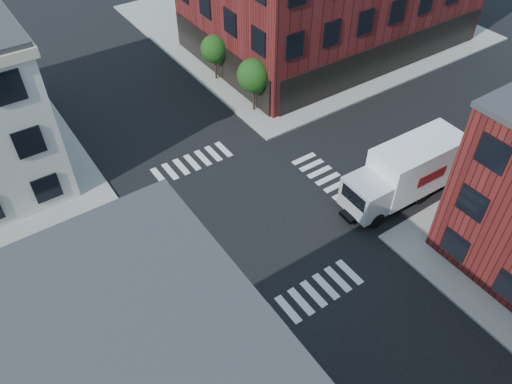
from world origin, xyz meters
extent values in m
plane|color=black|center=(0.00, 0.00, 0.00)|extent=(120.00, 120.00, 0.00)
cube|color=gray|center=(21.00, 21.00, 0.07)|extent=(30.00, 30.00, 0.15)
cylinder|color=black|center=(7.50, 10.00, 0.89)|extent=(0.18, 0.18, 1.47)
cylinder|color=black|center=(7.50, 10.00, 1.62)|extent=(0.12, 0.12, 1.47)
sphere|color=black|center=(7.50, 10.00, 3.30)|extent=(2.69, 2.69, 2.69)
sphere|color=black|center=(7.75, 9.90, 2.75)|extent=(1.85, 1.85, 1.85)
cylinder|color=black|center=(7.50, 16.00, 0.81)|extent=(0.18, 0.18, 1.33)
cylinder|color=black|center=(7.50, 16.00, 1.48)|extent=(0.12, 0.12, 1.33)
sphere|color=black|center=(7.50, 16.00, 3.00)|extent=(2.43, 2.43, 2.43)
sphere|color=black|center=(7.75, 15.90, 2.51)|extent=(1.67, 1.67, 1.67)
cylinder|color=black|center=(-6.80, -6.80, 2.30)|extent=(0.12, 0.12, 4.60)
cylinder|color=black|center=(-6.80, -6.80, 0.30)|extent=(0.28, 0.28, 0.30)
cube|color=#053819|center=(-6.25, -6.80, 3.15)|extent=(1.10, 0.03, 0.22)
cube|color=#053819|center=(-6.80, -6.25, 3.40)|extent=(0.03, 1.10, 0.22)
imported|color=black|center=(-6.45, -6.70, 3.90)|extent=(0.22, 0.18, 1.10)
imported|color=black|center=(-6.90, -6.45, 3.90)|extent=(0.18, 0.22, 1.10)
cube|color=white|center=(10.76, -4.07, 2.33)|extent=(6.50, 2.94, 3.44)
cube|color=maroon|center=(10.72, -5.48, 2.33)|extent=(2.44, 0.11, 0.78)
cube|color=maroon|center=(10.80, -2.66, 2.33)|extent=(2.44, 0.11, 0.78)
cube|color=silver|center=(6.55, -3.96, 1.72)|extent=(2.29, 2.72, 2.22)
cube|color=black|center=(5.50, -3.93, 2.11)|extent=(0.17, 2.11, 1.00)
cube|color=black|center=(9.43, -4.04, 0.55)|extent=(8.89, 1.35, 0.28)
cylinder|color=black|center=(6.52, -5.12, 0.55)|extent=(1.12, 0.42, 1.11)
cylinder|color=black|center=(6.58, -2.79, 0.55)|extent=(1.12, 0.42, 1.11)
cylinder|color=black|center=(10.50, -5.23, 0.55)|extent=(1.12, 0.42, 1.11)
cylinder|color=black|center=(10.57, -2.90, 0.55)|extent=(1.12, 0.42, 1.11)
cylinder|color=black|center=(13.16, -5.30, 0.55)|extent=(1.12, 0.42, 1.11)
cylinder|color=black|center=(13.23, -2.97, 0.55)|extent=(1.12, 0.42, 1.11)
cube|color=#F6530A|center=(-5.66, -4.64, 0.02)|extent=(0.49, 0.49, 0.04)
cone|color=#F6530A|center=(-5.66, -4.64, 0.38)|extent=(0.46, 0.46, 0.76)
cylinder|color=white|center=(-5.66, -4.64, 0.49)|extent=(0.29, 0.29, 0.09)
camera|label=1|loc=(-12.01, -18.79, 23.37)|focal=35.00mm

